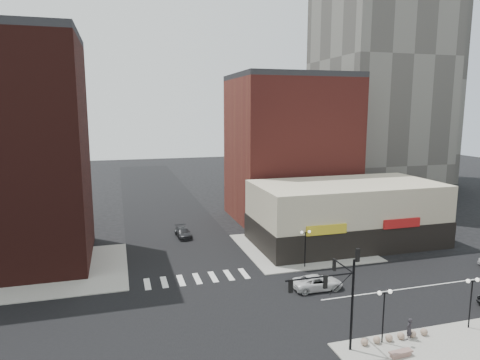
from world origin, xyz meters
name	(u,v)px	position (x,y,z in m)	size (l,w,h in m)	color
ground	(216,315)	(0.00, 0.00, 0.00)	(240.00, 240.00, 0.00)	black
road_ew	(216,314)	(0.00, 0.00, 0.01)	(200.00, 14.00, 0.02)	black
road_ns	(216,314)	(0.00, 0.00, 0.01)	(14.00, 200.00, 0.02)	black
sidewalk_nw	(56,271)	(-14.50, 14.50, 0.06)	(15.00, 15.00, 0.12)	gray
sidewalk_ne	(301,247)	(14.50, 14.50, 0.06)	(15.00, 15.00, 0.12)	gray
building_nw	(9,155)	(-19.00, 18.50, 12.50)	(16.00, 15.00, 25.00)	#341410
building_ne_midrise	(290,150)	(19.00, 29.50, 11.00)	(18.00, 15.00, 22.00)	maroon
tower_far	(412,7)	(60.00, 56.00, 41.00)	(18.00, 18.00, 82.00)	#47443F
building_ne_row	(346,218)	(21.00, 15.00, 3.30)	(24.20, 12.20, 8.00)	#BBB395
traffic_signal	(338,286)	(7.24, -7.83, 4.96)	(5.59, 3.09, 7.77)	black
street_lamp_se_a	(384,303)	(11.00, -8.00, 3.29)	(1.22, 0.32, 4.16)	black
street_lamp_se_b	(472,290)	(19.00, -8.00, 3.29)	(1.22, 0.32, 4.16)	black
street_lamp_ne	(305,239)	(12.00, 8.00, 3.29)	(1.22, 0.32, 4.16)	black
bollard_row	(395,337)	(12.12, -8.00, 0.39)	(5.80, 0.55, 0.55)	gray
white_suv	(317,282)	(10.75, 2.37, 0.70)	(2.31, 5.00, 1.39)	silver
dark_sedan_north	(183,233)	(0.73, 23.23, 0.65)	(1.83, 4.50, 1.31)	black
pedestrian	(409,329)	(13.22, -8.16, 0.97)	(0.62, 0.41, 1.70)	black
stone_bench	(401,354)	(11.19, -9.98, 0.34)	(1.79, 0.67, 0.41)	#8B695F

